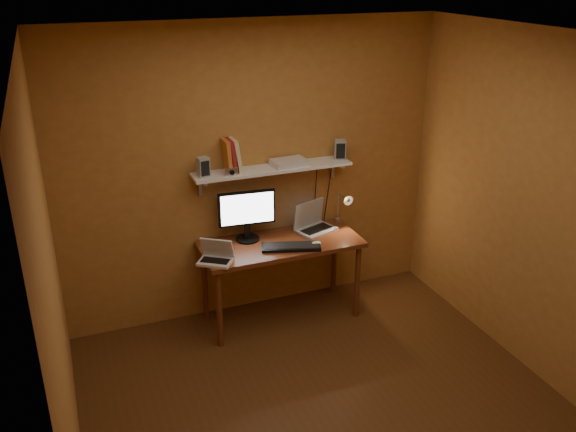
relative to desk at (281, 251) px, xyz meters
name	(u,v)px	position (x,y,z in m)	size (l,w,h in m)	color
room	(332,247)	(-0.13, -1.28, 0.64)	(3.44, 3.24, 2.64)	#502E14
desk	(281,251)	(0.00, 0.00, 0.00)	(1.40, 0.60, 0.75)	brown
wall_shelf	(273,169)	(0.00, 0.19, 0.69)	(1.40, 0.25, 0.21)	white
monitor	(247,213)	(-0.25, 0.15, 0.34)	(0.50, 0.23, 0.45)	black
laptop	(313,222)	(0.37, 0.15, 0.15)	(0.40, 0.35, 0.26)	#96999E
netbook	(216,255)	(-0.62, -0.15, 0.14)	(0.33, 0.31, 0.20)	silver
keyboard	(291,247)	(0.04, -0.15, 0.10)	(0.50, 0.17, 0.03)	black
mouse	(316,244)	(0.25, -0.17, 0.10)	(0.10, 0.06, 0.04)	silver
desk_lamp	(344,205)	(0.66, 0.13, 0.29)	(0.09, 0.23, 0.38)	silver
speaker_left	(203,167)	(-0.61, 0.18, 0.79)	(0.09, 0.09, 0.16)	#96999E
speaker_right	(340,149)	(0.64, 0.20, 0.80)	(0.10, 0.10, 0.17)	#96999E
books	(231,156)	(-0.36, 0.22, 0.85)	(0.14, 0.19, 0.28)	#BD6325
shelf_camera	(231,172)	(-0.39, 0.11, 0.74)	(0.11, 0.05, 0.07)	silver
router	(289,162)	(0.15, 0.20, 0.74)	(0.30, 0.20, 0.05)	silver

